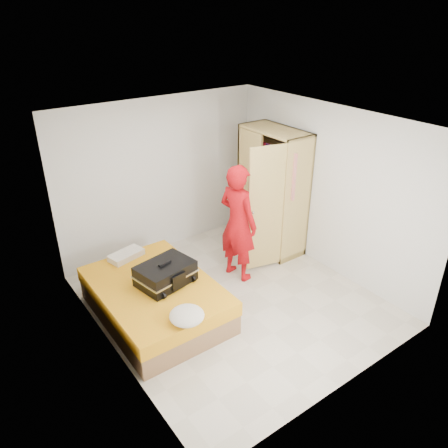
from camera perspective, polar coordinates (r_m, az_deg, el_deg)
room at (r=5.77m, az=1.26°, el=0.52°), size 4.00×4.02×2.60m
bed at (r=6.12m, az=-8.91°, el=-9.70°), size 1.42×2.02×0.50m
wardrobe at (r=7.35m, az=6.24°, el=3.79°), size 1.16×1.20×2.10m
person at (r=6.54m, az=1.83°, el=0.13°), size 0.56×0.74×1.84m
suitcase at (r=5.91m, az=-7.64°, el=-6.44°), size 0.82×0.67×0.32m
round_cushion at (r=5.27m, az=-4.88°, el=-11.83°), size 0.42×0.42×0.16m
pillow at (r=6.60m, az=-12.66°, el=-3.99°), size 0.55×0.37×0.09m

